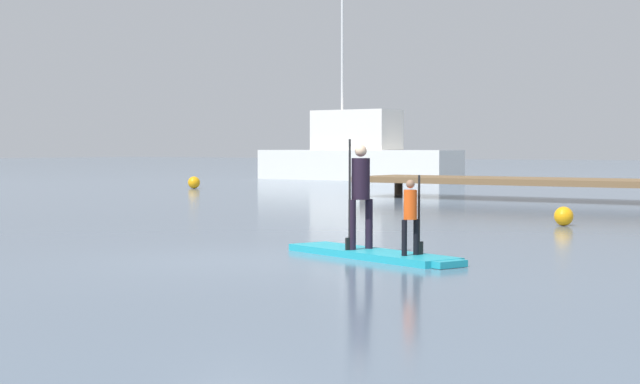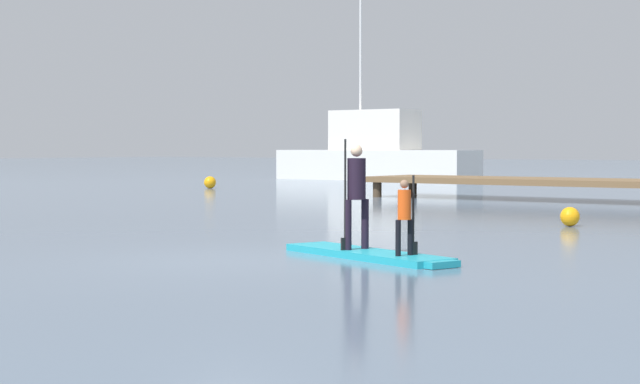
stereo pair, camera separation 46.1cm
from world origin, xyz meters
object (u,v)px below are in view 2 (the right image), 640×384
at_px(paddler_child_solo, 405,213).
at_px(mooring_buoy_far, 210,182).
at_px(paddleboard_near, 369,254).
at_px(mooring_buoy_mid, 570,217).
at_px(paddler_adult, 356,190).
at_px(fishing_boat_white_large, 375,155).

relative_size(paddler_child_solo, mooring_buoy_far, 2.33).
height_order(paddleboard_near, mooring_buoy_mid, mooring_buoy_mid).
xyz_separation_m(paddler_adult, mooring_buoy_mid, (0.33, 7.24, -0.77)).
height_order(fishing_boat_white_large, mooring_buoy_mid, fishing_boat_white_large).
bearing_deg(mooring_buoy_mid, paddleboard_near, -90.34).
relative_size(paddler_child_solo, mooring_buoy_mid, 2.81).
xyz_separation_m(mooring_buoy_mid, mooring_buoy_far, (-18.80, 10.33, 0.04)).
distance_m(paddleboard_near, paddler_child_solo, 0.99).
bearing_deg(paddler_child_solo, mooring_buoy_far, 137.42).
distance_m(paddler_adult, mooring_buoy_far, 25.50).
height_order(paddler_adult, mooring_buoy_far, paddler_adult).
relative_size(paddleboard_near, fishing_boat_white_large, 0.30).
distance_m(paddler_adult, fishing_boat_white_large, 35.21).
bearing_deg(mooring_buoy_far, paddler_adult, -43.58).
distance_m(paddler_adult, paddler_child_solo, 1.11).
distance_m(paddleboard_near, mooring_buoy_mid, 7.34).
bearing_deg(mooring_buoy_far, fishing_boat_white_large, 91.17).
height_order(paddler_adult, paddler_child_solo, paddler_adult).
distance_m(paddler_adult, mooring_buoy_mid, 7.29).
relative_size(paddleboard_near, mooring_buoy_mid, 8.36).
bearing_deg(fishing_boat_white_large, paddler_adult, -57.89).
bearing_deg(paddleboard_near, fishing_boat_white_large, 122.42).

